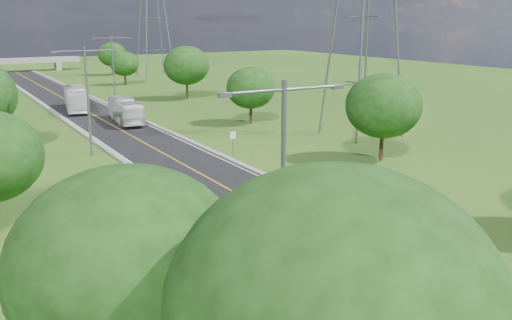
{
  "coord_description": "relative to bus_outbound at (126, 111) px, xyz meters",
  "views": [
    {
      "loc": [
        -18.52,
        -7.44,
        12.41
      ],
      "look_at": [
        0.36,
        25.31,
        3.0
      ],
      "focal_mm": 40.0,
      "sensor_mm": 36.0,
      "label": 1
    }
  ],
  "objects": [
    {
      "name": "bus_inbound",
      "position": [
        -3.0,
        12.62,
        0.15
      ],
      "size": [
        4.61,
        11.79,
        3.2
      ],
      "primitive_type": "imported",
      "rotation": [
        0.0,
        0.0,
        -0.17
      ],
      "color": "white",
      "rests_on": "road"
    },
    {
      "name": "road",
      "position": [
        -2.03,
        5.94,
        -1.49
      ],
      "size": [
        8.0,
        150.0,
        0.06
      ],
      "primitive_type": "cube",
      "color": "black",
      "rests_on": "ground"
    },
    {
      "name": "streetlight_mid_left",
      "position": [
        -8.03,
        -15.06,
        4.43
      ],
      "size": [
        5.9,
        0.25,
        10.0
      ],
      "color": "slate",
      "rests_on": "ground"
    },
    {
      "name": "bus_outbound",
      "position": [
        0.0,
        0.0,
        0.0
      ],
      "size": [
        3.55,
        10.66,
        2.91
      ],
      "primitive_type": "imported",
      "rotation": [
        0.0,
        0.0,
        3.03
      ],
      "color": "white",
      "rests_on": "road"
    },
    {
      "name": "speed_limit_sign",
      "position": [
        3.17,
        -22.07,
        0.08
      ],
      "size": [
        0.55,
        0.09,
        2.4
      ],
      "color": "slate",
      "rests_on": "ground"
    },
    {
      "name": "tree_re",
      "position": [
        12.47,
        39.94,
        2.51
      ],
      "size": [
        5.46,
        5.46,
        6.35
      ],
      "color": "black",
      "rests_on": "ground"
    },
    {
      "name": "overpass",
      "position": [
        -2.03,
        79.94,
        0.9
      ],
      "size": [
        30.0,
        3.0,
        3.2
      ],
      "color": "gray",
      "rests_on": "ground"
    },
    {
      "name": "curb_right",
      "position": [
        2.22,
        5.94,
        -1.41
      ],
      "size": [
        0.5,
        150.0,
        0.22
      ],
      "primitive_type": "cube",
      "color": "gray",
      "rests_on": "ground"
    },
    {
      "name": "tree_rf",
      "position": [
        15.97,
        59.94,
        3.13
      ],
      "size": [
        6.3,
        6.3,
        7.33
      ],
      "color": "black",
      "rests_on": "ground"
    },
    {
      "name": "tree_rb",
      "position": [
        13.97,
        -30.06,
        3.44
      ],
      "size": [
        6.72,
        6.72,
        7.82
      ],
      "color": "black",
      "rests_on": "ground"
    },
    {
      "name": "tree_rd",
      "position": [
        14.97,
        15.94,
        3.75
      ],
      "size": [
        7.14,
        7.14,
        8.3
      ],
      "color": "black",
      "rests_on": "ground"
    },
    {
      "name": "tree_rc",
      "position": [
        12.97,
        -8.06,
        2.82
      ],
      "size": [
        5.88,
        5.88,
        6.84
      ],
      "color": "black",
      "rests_on": "ground"
    },
    {
      "name": "power_tower_near",
      "position": [
        19.97,
        -20.06,
        12.49
      ],
      "size": [
        9.0,
        6.4,
        28.0
      ],
      "color": "slate",
      "rests_on": "ground"
    },
    {
      "name": "streetlight_far_right",
      "position": [
        3.97,
        17.94,
        4.43
      ],
      "size": [
        5.9,
        0.25,
        10.0
      ],
      "color": "slate",
      "rests_on": "ground"
    },
    {
      "name": "power_tower_far",
      "position": [
        23.97,
        54.94,
        12.49
      ],
      "size": [
        9.0,
        6.4,
        28.0
      ],
      "color": "slate",
      "rests_on": "ground"
    },
    {
      "name": "streetlight_near_left",
      "position": [
        -8.03,
        -48.06,
        4.43
      ],
      "size": [
        5.9,
        0.25,
        10.0
      ],
      "color": "slate",
      "rests_on": "ground"
    },
    {
      "name": "tree_la",
      "position": [
        -16.03,
        -52.06,
        3.75
      ],
      "size": [
        7.14,
        7.14,
        8.3
      ],
      "color": "black",
      "rests_on": "ground"
    },
    {
      "name": "curb_left",
      "position": [
        -6.28,
        5.94,
        -1.41
      ],
      "size": [
        0.5,
        150.0,
        0.22
      ],
      "primitive_type": "cube",
      "color": "gray",
      "rests_on": "ground"
    },
    {
      "name": "ground",
      "position": [
        -2.03,
        -0.06,
        -1.52
      ],
      "size": [
        260.0,
        260.0,
        0.0
      ],
      "primitive_type": "plane",
      "color": "#284C15",
      "rests_on": "ground"
    },
    {
      "name": "tree_lf",
      "position": [
        -13.03,
        -58.06,
        4.37
      ],
      "size": [
        7.98,
        7.98,
        9.28
      ],
      "color": "black",
      "rests_on": "ground"
    }
  ]
}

